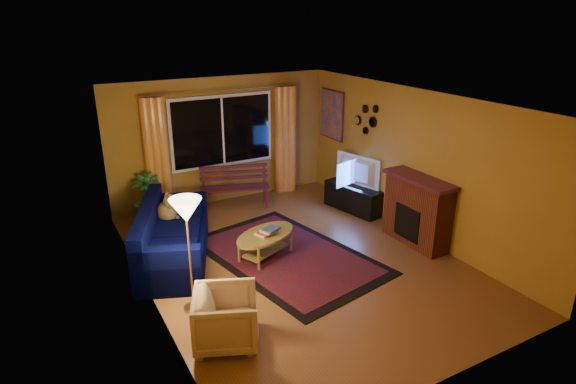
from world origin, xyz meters
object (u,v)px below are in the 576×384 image
sofa (173,234)px  tv_console (354,198)px  coffee_table (266,245)px  floor_lamp (190,256)px  bench (235,198)px  armchair (226,316)px

sofa → tv_console: sofa is taller
tv_console → sofa: bearing=173.0°
sofa → tv_console: size_ratio=1.81×
coffee_table → floor_lamp: bearing=-151.0°
bench → floor_lamp: size_ratio=0.86×
armchair → coffee_table: 2.13m
sofa → armchair: bearing=-69.6°
sofa → coffee_table: bearing=-3.9°
coffee_table → tv_console: tv_console is taller
armchair → coffee_table: size_ratio=0.65×
armchair → tv_console: 4.49m
sofa → armchair: sofa is taller
floor_lamp → armchair: bearing=-81.4°
coffee_table → armchair: bearing=-128.8°
sofa → floor_lamp: (-0.18, -1.42, 0.33)m
coffee_table → bench: bearing=79.4°
sofa → tv_console: bearing=26.2°
bench → sofa: sofa is taller
sofa → coffee_table: sofa is taller
coffee_table → tv_console: bearing=20.9°
floor_lamp → tv_console: size_ratio=1.28×
armchair → sofa: bearing=22.1°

